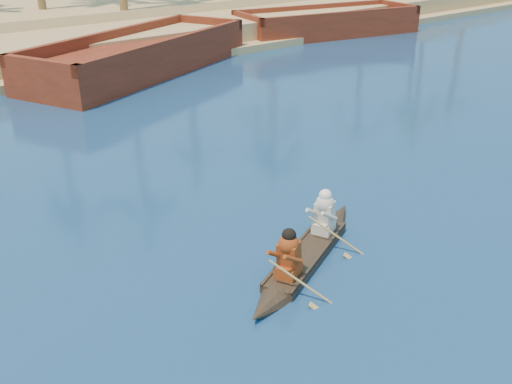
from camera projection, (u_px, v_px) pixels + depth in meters
canoe at (307, 248)px, 11.34m from camera, size 4.65×2.51×1.32m
barge_mid at (141, 57)px, 25.60m from camera, size 12.34×8.10×1.96m
barge_right at (328, 24)px, 34.14m from camera, size 11.54×5.82×1.84m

